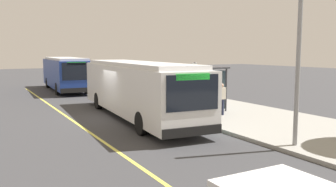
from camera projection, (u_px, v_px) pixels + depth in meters
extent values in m
plane|color=#38383A|center=(115.00, 117.00, 18.98)|extent=(120.00, 120.00, 0.00)
cube|color=gray|center=(207.00, 107.00, 21.84)|extent=(44.00, 6.40, 0.15)
cube|color=#E0D64C|center=(73.00, 121.00, 17.93)|extent=(36.00, 0.14, 0.01)
cube|color=white|center=(136.00, 89.00, 18.70)|extent=(12.45, 3.39, 2.40)
cube|color=silver|center=(136.00, 64.00, 18.54)|extent=(11.45, 3.07, 0.20)
cube|color=black|center=(193.00, 93.00, 13.09)|extent=(0.19, 2.17, 1.34)
cube|color=black|center=(159.00, 82.00, 19.20)|extent=(10.80, 0.79, 1.06)
cube|color=#197259|center=(159.00, 105.00, 19.35)|extent=(11.66, 0.84, 0.28)
cube|color=#26D83F|center=(193.00, 77.00, 13.01)|extent=(0.13, 1.40, 0.24)
cube|color=black|center=(193.00, 131.00, 13.24)|extent=(0.25, 2.50, 0.36)
cylinder|color=black|center=(190.00, 119.00, 15.86)|extent=(1.02, 0.35, 1.00)
cylinder|color=black|center=(141.00, 123.00, 14.90)|extent=(1.02, 0.35, 1.00)
cylinder|color=black|center=(134.00, 99.00, 22.63)|extent=(1.02, 0.35, 1.00)
cylinder|color=black|center=(98.00, 101.00, 21.67)|extent=(1.02, 0.35, 1.00)
cube|color=navy|center=(65.00, 73.00, 31.84)|extent=(10.47, 3.12, 2.40)
cube|color=silver|center=(65.00, 59.00, 31.69)|extent=(9.63, 2.82, 0.20)
cube|color=black|center=(77.00, 71.00, 27.15)|extent=(0.16, 2.17, 1.34)
cube|color=black|center=(79.00, 70.00, 32.36)|extent=(9.09, 0.54, 1.06)
cube|color=yellow|center=(80.00, 84.00, 32.52)|extent=(9.81, 0.57, 0.28)
cube|color=#26D83F|center=(76.00, 64.00, 27.08)|extent=(0.11, 1.40, 0.24)
cube|color=black|center=(77.00, 90.00, 27.31)|extent=(0.22, 2.50, 0.36)
cylinder|color=black|center=(86.00, 88.00, 29.59)|extent=(1.01, 0.33, 1.00)
cylinder|color=black|center=(58.00, 89.00, 28.60)|extent=(1.01, 0.33, 1.00)
cylinder|color=black|center=(72.00, 82.00, 35.24)|extent=(1.01, 0.33, 1.00)
cylinder|color=black|center=(48.00, 83.00, 34.25)|extent=(1.01, 0.33, 1.00)
cylinder|color=#333338|center=(226.00, 90.00, 19.92)|extent=(0.10, 0.10, 2.40)
cylinder|color=#333338|center=(207.00, 91.00, 19.30)|extent=(0.10, 0.10, 2.40)
cylinder|color=#333338|center=(200.00, 86.00, 22.19)|extent=(0.10, 0.10, 2.40)
cylinder|color=#333338|center=(182.00, 87.00, 21.57)|extent=(0.10, 0.10, 2.40)
cube|color=#333338|center=(204.00, 67.00, 20.60)|extent=(2.90, 1.60, 0.08)
cube|color=#4C606B|center=(212.00, 88.00, 21.06)|extent=(2.47, 0.04, 2.16)
cube|color=navy|center=(191.00, 87.00, 21.88)|extent=(0.06, 1.11, 1.82)
cube|color=brown|center=(207.00, 101.00, 20.71)|extent=(1.60, 0.44, 0.06)
cube|color=brown|center=(211.00, 96.00, 20.79)|extent=(1.60, 0.05, 0.44)
cube|color=#333338|center=(200.00, 104.00, 21.36)|extent=(0.08, 0.40, 0.45)
cube|color=#333338|center=(215.00, 107.00, 20.11)|extent=(0.08, 0.40, 0.45)
cylinder|color=#333338|center=(194.00, 89.00, 18.29)|extent=(0.07, 0.07, 2.80)
cube|color=white|center=(194.00, 68.00, 18.15)|extent=(0.44, 0.03, 0.56)
cube|color=red|center=(194.00, 68.00, 18.14)|extent=(0.40, 0.01, 0.16)
cylinder|color=#282D47|center=(223.00, 107.00, 18.77)|extent=(0.14, 0.14, 0.85)
cylinder|color=#282D47|center=(220.00, 107.00, 18.69)|extent=(0.14, 0.14, 0.85)
cube|color=beige|center=(222.00, 93.00, 18.65)|extent=(0.24, 0.40, 0.62)
sphere|color=tan|center=(222.00, 85.00, 18.60)|extent=(0.22, 0.22, 0.22)
cylinder|color=gray|center=(298.00, 56.00, 12.40)|extent=(0.16, 0.16, 6.40)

